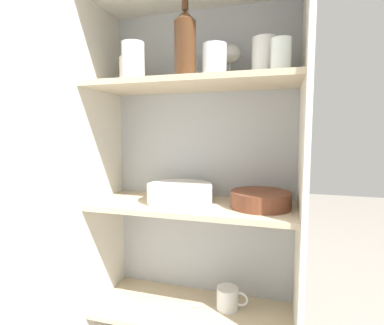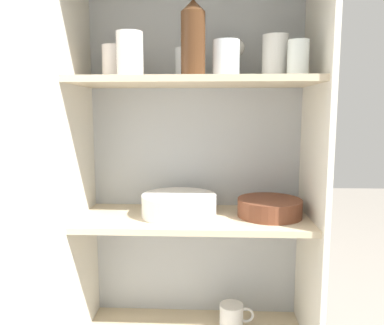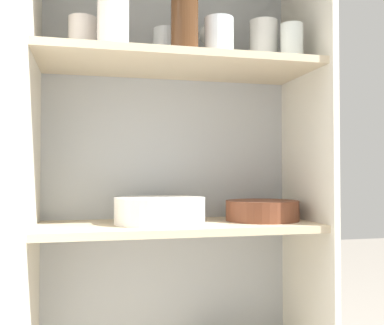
# 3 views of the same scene
# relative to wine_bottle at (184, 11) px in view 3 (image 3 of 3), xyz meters

# --- Properties ---
(cupboard_back_panel) EXTENTS (0.80, 0.02, 1.45)m
(cupboard_back_panel) POSITION_rel_wine_bottle_xyz_m (0.00, 0.24, -0.53)
(cupboard_back_panel) COLOR #B2B7BC
(cupboard_back_panel) RESTS_ON ground_plane
(cupboard_side_left) EXTENTS (0.02, 0.34, 1.45)m
(cupboard_side_left) POSITION_rel_wine_bottle_xyz_m (-0.39, 0.08, -0.53)
(cupboard_side_left) COLOR silver
(cupboard_side_left) RESTS_ON ground_plane
(cupboard_side_right) EXTENTS (0.02, 0.34, 1.45)m
(cupboard_side_right) POSITION_rel_wine_bottle_xyz_m (0.39, 0.08, -0.53)
(cupboard_side_right) COLOR silver
(cupboard_side_right) RESTS_ON ground_plane
(shelf_board_middle) EXTENTS (0.76, 0.30, 0.02)m
(shelf_board_middle) POSITION_rel_wine_bottle_xyz_m (0.00, 0.08, -0.57)
(shelf_board_middle) COLOR beige
(shelf_board_upper) EXTENTS (0.76, 0.30, 0.02)m
(shelf_board_upper) POSITION_rel_wine_bottle_xyz_m (0.00, 0.08, -0.12)
(shelf_board_upper) COLOR beige
(tumbler_glass_0) EXTENTS (0.08, 0.08, 0.13)m
(tumbler_glass_0) POSITION_rel_wine_bottle_xyz_m (-0.18, -0.01, -0.05)
(tumbler_glass_0) COLOR silver
(tumbler_glass_0) RESTS_ON shelf_board_upper
(tumbler_glass_1) EXTENTS (0.08, 0.08, 0.13)m
(tumbler_glass_1) POSITION_rel_wine_bottle_xyz_m (0.26, 0.08, -0.05)
(tumbler_glass_1) COLOR white
(tumbler_glass_1) RESTS_ON shelf_board_upper
(tumbler_glass_2) EXTENTS (0.08, 0.08, 0.10)m
(tumbler_glass_2) POSITION_rel_wine_bottle_xyz_m (-0.02, 0.13, -0.06)
(tumbler_glass_2) COLOR white
(tumbler_glass_2) RESTS_ON shelf_board_upper
(tumbler_glass_3) EXTENTS (0.08, 0.08, 0.11)m
(tumbler_glass_3) POSITION_rel_wine_bottle_xyz_m (0.10, 0.01, -0.06)
(tumbler_glass_3) COLOR white
(tumbler_glass_3) RESTS_ON shelf_board_upper
(tumbler_glass_4) EXTENTS (0.08, 0.08, 0.11)m
(tumbler_glass_4) POSITION_rel_wine_bottle_xyz_m (-0.26, 0.10, -0.06)
(tumbler_glass_4) COLOR silver
(tumbler_glass_4) RESTS_ON shelf_board_upper
(tumbler_glass_5) EXTENTS (0.06, 0.06, 0.10)m
(tumbler_glass_5) POSITION_rel_wine_bottle_xyz_m (0.31, 0.01, -0.06)
(tumbler_glass_5) COLOR white
(tumbler_glass_5) RESTS_ON shelf_board_upper
(wine_glass_0) EXTENTS (0.09, 0.09, 0.14)m
(wine_glass_0) POSITION_rel_wine_bottle_xyz_m (0.12, 0.16, -0.01)
(wine_glass_0) COLOR white
(wine_glass_0) RESTS_ON shelf_board_upper
(wine_bottle) EXTENTS (0.07, 0.07, 0.26)m
(wine_bottle) POSITION_rel_wine_bottle_xyz_m (0.00, 0.00, 0.00)
(wine_bottle) COLOR #4C2D19
(wine_bottle) RESTS_ON shelf_board_upper
(plate_stack_white) EXTENTS (0.25, 0.25, 0.07)m
(plate_stack_white) POSITION_rel_wine_bottle_xyz_m (-0.05, 0.09, -0.53)
(plate_stack_white) COLOR white
(plate_stack_white) RESTS_ON shelf_board_middle
(mixing_bowl_large) EXTENTS (0.21, 0.21, 0.06)m
(mixing_bowl_large) POSITION_rel_wine_bottle_xyz_m (0.25, 0.09, -0.53)
(mixing_bowl_large) COLOR brown
(mixing_bowl_large) RESTS_ON shelf_board_middle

